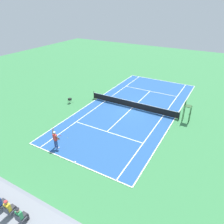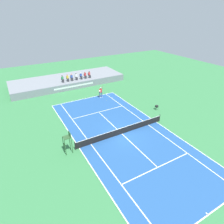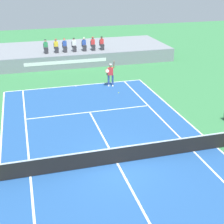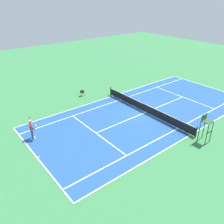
# 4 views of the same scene
# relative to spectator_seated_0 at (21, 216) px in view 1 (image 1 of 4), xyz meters

# --- Properties ---
(ground_plane) EXTENTS (80.00, 80.00, 0.00)m
(ground_plane) POSITION_rel_spectator_seated_0_xyz_m (1.62, -18.31, -1.89)
(ground_plane) COLOR #387F47
(court) EXTENTS (11.08, 23.88, 0.03)m
(court) POSITION_rel_spectator_seated_0_xyz_m (1.62, -18.31, -1.88)
(court) COLOR #235193
(court) RESTS_ON ground
(net) EXTENTS (11.98, 0.10, 1.07)m
(net) POSITION_rel_spectator_seated_0_xyz_m (1.62, -18.31, -1.37)
(net) COLOR black
(net) RESTS_ON ground
(barrier_wall) EXTENTS (21.83, 0.25, 1.28)m
(barrier_wall) POSITION_rel_spectator_seated_0_xyz_m (1.62, -1.47, -1.25)
(barrier_wall) COLOR gray
(barrier_wall) RESTS_ON ground
(spectator_seated_0) EXTENTS (0.44, 0.60, 1.27)m
(spectator_seated_0) POSITION_rel_spectator_seated_0_xyz_m (0.00, 0.00, 0.00)
(spectator_seated_0) COLOR #474C56
(spectator_seated_0) RESTS_ON bleacher_platform
(spectator_seated_1) EXTENTS (0.44, 0.60, 1.27)m
(spectator_seated_1) POSITION_rel_spectator_seated_0_xyz_m (0.97, 0.00, 0.00)
(spectator_seated_1) COLOR #474C56
(spectator_seated_1) RESTS_ON bleacher_platform
(spectator_seated_2) EXTENTS (0.44, 0.60, 1.27)m
(spectator_seated_2) POSITION_rel_spectator_seated_0_xyz_m (1.79, 0.00, 0.00)
(spectator_seated_2) COLOR #474C56
(spectator_seated_2) RESTS_ON bleacher_platform
(tennis_player) EXTENTS (0.83, 0.61, 2.08)m
(tennis_player) POSITION_rel_spectator_seated_0_xyz_m (4.33, -7.21, -0.90)
(tennis_player) COLOR navy
(tennis_player) RESTS_ON ground
(tennis_ball) EXTENTS (0.07, 0.07, 0.07)m
(tennis_ball) POSITION_rel_spectator_seated_0_xyz_m (4.48, -8.95, -1.86)
(tennis_ball) COLOR #D1E533
(tennis_ball) RESTS_ON ground
(umpire_chair) EXTENTS (0.77, 0.77, 2.44)m
(umpire_chair) POSITION_rel_spectator_seated_0_xyz_m (-5.02, -18.31, -0.34)
(umpire_chair) COLOR #2D562D
(umpire_chair) RESTS_ON ground
(ball_hopper) EXTENTS (0.36, 0.36, 0.70)m
(ball_hopper) POSITION_rel_spectator_seated_0_xyz_m (9.55, -15.48, -1.32)
(ball_hopper) COLOR black
(ball_hopper) RESTS_ON ground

